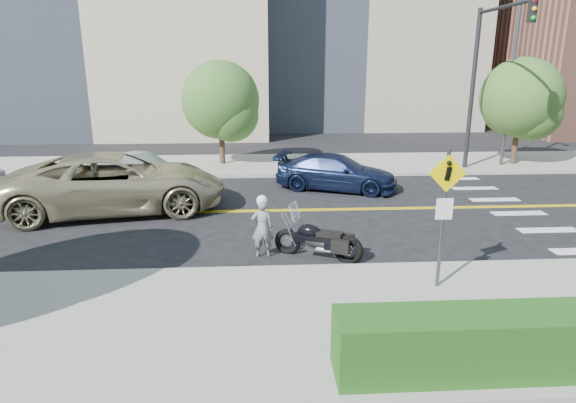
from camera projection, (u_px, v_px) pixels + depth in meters
The scene contains 13 objects.
ground_plane at pixel (249, 211), 16.29m from camera, with size 120.00×120.00×0.00m, color black.
sidewalk_near at pixel (241, 323), 9.06m from camera, with size 60.00×5.00×0.15m, color #9E9B91.
sidewalk_far at pixel (252, 165), 23.47m from camera, with size 60.00×5.00×0.15m, color #9E9B91.
lamp_post at pixel (511, 79), 22.08m from camera, with size 0.16×0.16×8.00m, color #4C4C51.
traffic_light at pixel (484, 67), 20.45m from camera, with size 0.28×4.50×7.00m.
pedestrian_sign at pixel (444, 206), 9.93m from camera, with size 0.78×0.08×3.00m.
motorcyclist at pixel (262, 226), 12.22m from camera, with size 0.56×0.37×1.64m.
motorcycle at pixel (318, 232), 12.17m from camera, with size 2.27×0.69×1.38m, color black, non-canonical shape.
suv at pixel (117, 183), 16.03m from camera, with size 3.27×7.08×1.97m, color tan.
parked_car_silver at pixel (139, 171), 19.14m from camera, with size 1.45×4.17×1.37m, color #A8ADB0.
parked_car_blue at pixel (336, 172), 18.98m from camera, with size 1.94×4.76×1.38m, color #162144.
tree_far_a at pixel (220, 100), 22.65m from camera, with size 3.67×3.67×5.01m.
tree_far_b at pixel (521, 98), 22.58m from camera, with size 3.73×3.73×5.15m.
Camera 1 is at (0.41, -15.63, 4.76)m, focal length 30.00 mm.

